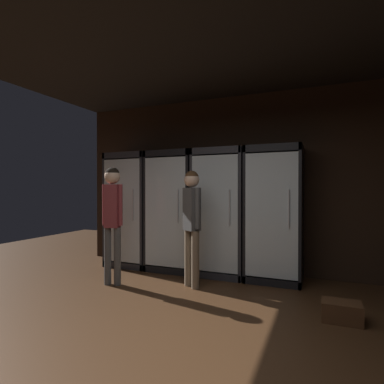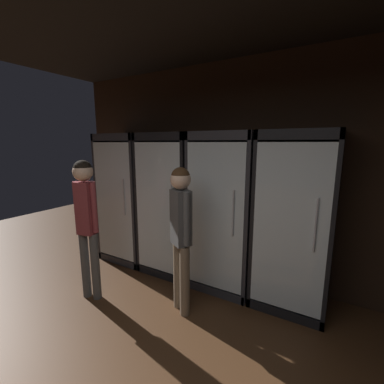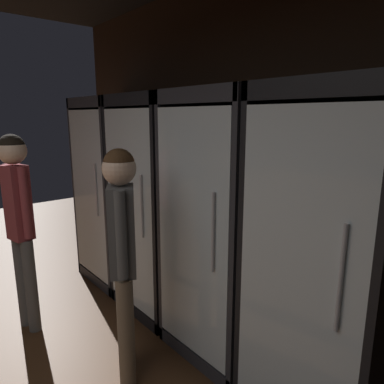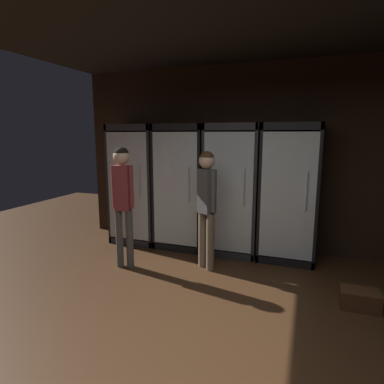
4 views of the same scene
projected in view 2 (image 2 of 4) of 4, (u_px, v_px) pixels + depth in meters
The scene contains 7 objects.
wall_back at pixel (265, 175), 3.19m from camera, with size 6.00×0.06×2.80m, color black.
cooler_far_left at pixel (131, 199), 3.99m from camera, with size 0.77×0.65×1.92m.
cooler_left at pixel (174, 205), 3.59m from camera, with size 0.77×0.65×1.92m.
cooler_center at pixel (227, 213), 3.19m from camera, with size 0.77×0.65×1.92m.
cooler_right at pixel (295, 223), 2.80m from camera, with size 0.77×0.65×1.92m.
shopper_near at pixel (86, 213), 2.86m from camera, with size 0.29×0.21×1.61m.
shopper_far at pixel (181, 226), 2.64m from camera, with size 0.28×0.24×1.56m.
Camera 2 is at (0.83, -0.17, 1.79)m, focal length 24.16 mm.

